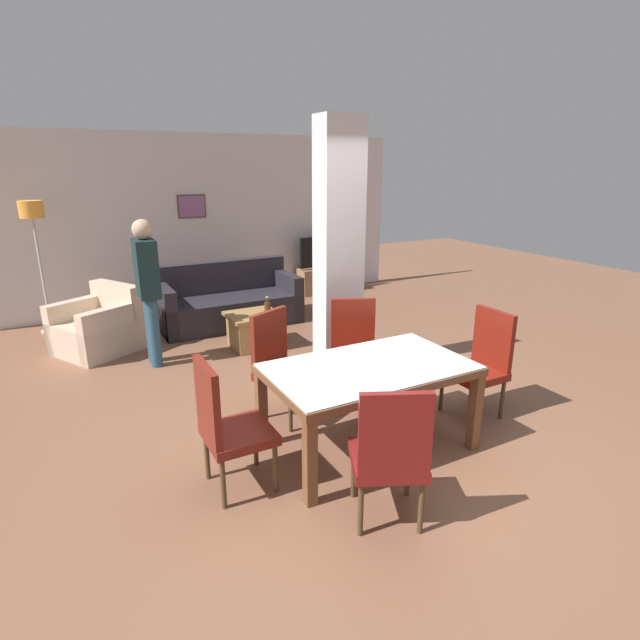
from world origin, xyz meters
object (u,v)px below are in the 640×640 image
object	(u,v)px
bottle	(268,309)
dining_chair_far_left	(280,362)
dining_chair_far_right	(354,347)
armchair	(100,329)
standing_person	(148,283)
tv_stand	(326,279)
coffee_table	(254,330)
sofa	(229,304)
dining_table	(369,382)
dining_chair_near_left	(390,452)
dining_chair_head_left	(227,423)
tv_screen	(326,252)
floor_lamp	(33,223)
dining_chair_head_right	(481,361)

from	to	relation	value
bottle	dining_chair_far_left	bearing A→B (deg)	-109.08
dining_chair_far_right	armchair	distance (m)	3.34
dining_chair_far_left	standing_person	xyz separation A→B (m)	(-0.78, 1.83, 0.44)
tv_stand	coffee_table	bearing A→B (deg)	-136.66
dining_chair_far_right	sofa	distance (m)	2.94
dining_table	coffee_table	xyz separation A→B (m)	(0.05, 2.66, -0.35)
dining_chair_far_right	dining_chair_near_left	distance (m)	1.86
dining_table	tv_stand	world-z (taller)	dining_table
dining_table	tv_stand	distance (m)	5.28
dining_chair_far_left	armchair	xyz separation A→B (m)	(-1.29, 2.61, -0.24)
dining_chair_head_left	dining_chair_near_left	xyz separation A→B (m)	(0.78, -0.83, 0.00)
dining_table	dining_chair_far_right	xyz separation A→B (m)	(0.40, 0.85, -0.06)
bottle	standing_person	size ratio (longest dim) A/B	0.15
dining_chair_far_right	tv_screen	size ratio (longest dim) A/B	0.88
coffee_table	dining_table	bearing A→B (deg)	-91.01
bottle	standing_person	xyz separation A→B (m)	(-1.35, 0.19, 0.43)
floor_lamp	standing_person	bearing A→B (deg)	-61.21
dining_chair_far_left	tv_screen	xyz separation A→B (m)	(2.66, 3.91, 0.21)
sofa	dining_chair_far_left	bearing A→B (deg)	80.61
armchair	tv_screen	bearing A→B (deg)	-100.92
dining_chair_head_left	dining_chair_far_right	xyz separation A→B (m)	(1.57, 0.85, 0.00)
dining_chair_head_left	bottle	xyz separation A→B (m)	(1.35, 2.49, 0.01)
coffee_table	bottle	size ratio (longest dim) A/B	2.62
dining_chair_head_left	dining_chair_near_left	bearing A→B (deg)	43.14
dining_chair_near_left	standing_person	xyz separation A→B (m)	(-0.78, 3.51, 0.44)
armchair	bottle	xyz separation A→B (m)	(1.85, -0.96, 0.25)
dining_chair_near_left	tv_screen	size ratio (longest dim) A/B	0.88
dining_chair_far_left	tv_stand	size ratio (longest dim) A/B	0.91
dining_chair_far_right	dining_chair_near_left	bearing A→B (deg)	89.77
coffee_table	bottle	world-z (taller)	bottle
sofa	tv_screen	bearing A→B (deg)	-155.59
dining_chair_far_left	sofa	xyz separation A→B (m)	(0.48, 2.92, -0.23)
sofa	bottle	world-z (taller)	sofa
dining_chair_head_left	armchair	world-z (taller)	dining_chair_head_left
dining_chair_far_right	bottle	distance (m)	1.66
dining_chair_head_left	tv_stand	distance (m)	5.87
dining_chair_near_left	standing_person	world-z (taller)	standing_person
dining_chair_head_right	floor_lamp	size ratio (longest dim) A/B	0.55
dining_chair_far_right	coffee_table	xyz separation A→B (m)	(-0.35, 1.81, -0.30)
armchair	bottle	size ratio (longest dim) A/B	4.67
dining_chair_head_right	tv_screen	bearing A→B (deg)	-12.25
tv_screen	armchair	bearing A→B (deg)	10.62
tv_screen	floor_lamp	xyz separation A→B (m)	(-4.49, -0.17, 0.76)
dining_chair_head_left	bottle	bearing A→B (deg)	151.55
coffee_table	dining_chair_far_right	bearing A→B (deg)	-79.12
armchair	floor_lamp	distance (m)	1.75
dining_chair_head_right	armchair	bearing A→B (deg)	40.18
coffee_table	bottle	xyz separation A→B (m)	(0.13, -0.17, 0.31)
sofa	standing_person	xyz separation A→B (m)	(-1.26, -1.09, 0.67)
dining_chair_far_left	tv_screen	world-z (taller)	tv_screen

